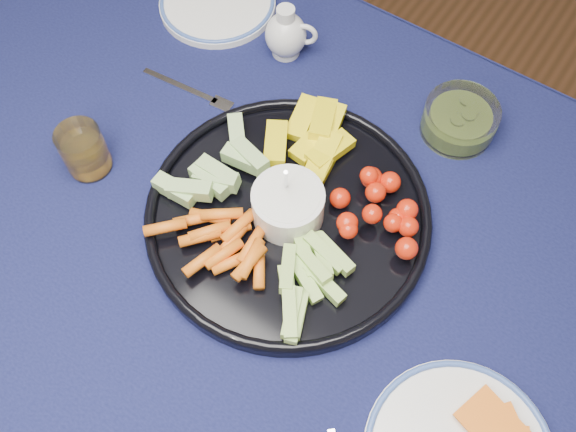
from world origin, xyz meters
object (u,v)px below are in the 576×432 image
Objects in this scene: pickle_bowl at (459,121)px; side_plate_extra at (218,3)px; creamer_pitcher at (286,34)px; juice_tumbler at (85,152)px; dining_table at (196,261)px; crudite_platter at (286,212)px.

side_plate_extra is (-0.46, 0.01, -0.01)m from pickle_bowl.
creamer_pitcher is 0.37m from juice_tumbler.
creamer_pitcher is at bearing -177.40° from pickle_bowl.
juice_tumbler reaches higher than side_plate_extra.
creamer_pitcher is 0.16m from side_plate_extra.
dining_table is 21.52× the size of juice_tumbler.
creamer_pitcher is (-0.08, 0.36, 0.13)m from dining_table.
creamer_pitcher is 0.46× the size of side_plate_extra.
juice_tumbler is (-0.12, -0.35, -0.01)m from creamer_pitcher.
side_plate_extra is at bearing 179.17° from pickle_bowl.
pickle_bowl is 0.46m from side_plate_extra.
juice_tumbler is at bearing -163.59° from crudite_platter.
dining_table is at bearing -136.34° from crudite_platter.
side_plate_extra is at bearing 96.59° from juice_tumbler.
side_plate_extra is (-0.16, 0.02, -0.03)m from creamer_pitcher.
creamer_pitcher reaches higher than dining_table.
pickle_bowl is 0.55m from juice_tumbler.
creamer_pitcher is at bearing 124.08° from crudite_platter.
juice_tumbler is at bearing -83.41° from side_plate_extra.
pickle_bowl is at bearing 58.48° from dining_table.
crudite_platter is at bearing -40.15° from side_plate_extra.
dining_table is at bearing -77.91° from creamer_pitcher.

